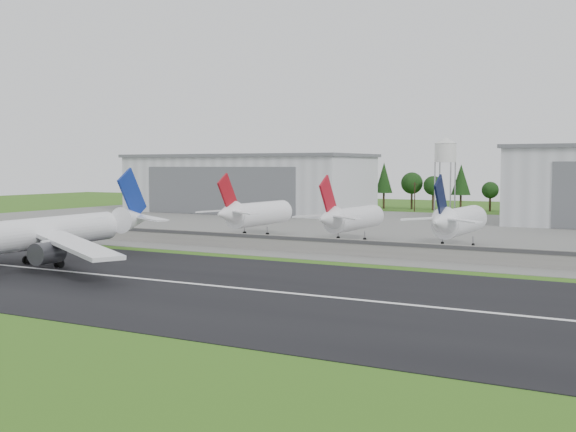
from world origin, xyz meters
The scene contains 13 objects.
ground centered at (0.00, 0.00, 0.00)m, with size 600.00×600.00×0.00m, color #2D6117.
runway centered at (0.00, 10.00, 0.05)m, with size 320.00×60.00×0.10m, color black.
runway_centerline centered at (0.00, 10.00, 0.11)m, with size 220.00×1.00×0.02m, color white.
apron centered at (0.00, 120.00, 0.05)m, with size 320.00×150.00×0.10m, color slate.
blast_fence centered at (0.00, 54.99, 1.81)m, with size 240.00×0.61×3.50m.
hangar_west centered at (-80.00, 164.92, 11.63)m, with size 97.00×44.00×23.20m.
water_tower centered at (-5.00, 185.00, 24.55)m, with size 8.40×8.40×29.40m.
utility_poles centered at (0.00, 200.00, 0.00)m, with size 230.00×3.00×12.00m, color black, non-canonical shape.
treeline centered at (0.00, 215.00, 0.00)m, with size 320.00×16.00×22.00m, color black, non-canonical shape.
main_airliner centered at (-29.69, 9.56, 4.89)m, with size 57.13×59.26×18.17m.
parked_jet_red_a centered at (-22.94, 76.59, 6.39)m, with size 7.36×31.29×16.91m.
parked_jet_red_b centered at (4.17, 76.56, 6.14)m, with size 7.36×31.29×16.64m.
parked_jet_navy centered at (30.18, 76.59, 6.40)m, with size 7.36×31.29×16.92m.
Camera 1 is at (74.87, -81.25, 18.69)m, focal length 45.00 mm.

